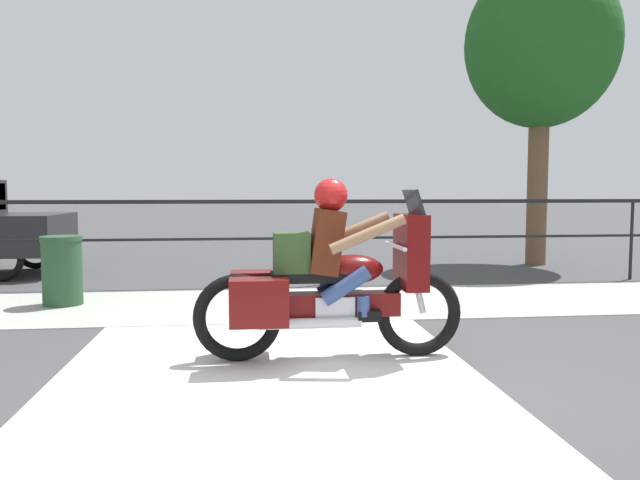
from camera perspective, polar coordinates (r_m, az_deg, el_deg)
name	(u,v)px	position (r m, az deg, el deg)	size (l,w,h in m)	color
ground_plane	(396,383)	(4.91, 7.01, -12.82)	(120.00, 120.00, 0.00)	#424244
sidewalk_band	(335,302)	(8.16, 1.39, -5.71)	(44.00, 2.40, 0.01)	#A8A59E
crosswalk_band	(271,395)	(4.59, -4.50, -13.99)	(3.35, 6.00, 0.01)	silver
fence_railing	(321,218)	(9.56, 0.13, 2.02)	(36.00, 0.05, 1.32)	black
motorcycle	(328,280)	(5.39, 0.73, -3.66)	(2.35, 0.76, 1.57)	black
trash_bin	(62,271)	(8.55, -22.51, -2.60)	(0.51, 0.51, 0.88)	#284C2D
tree_behind_sign	(541,47)	(13.19, 19.57, 16.33)	(2.89, 2.89, 5.84)	brown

